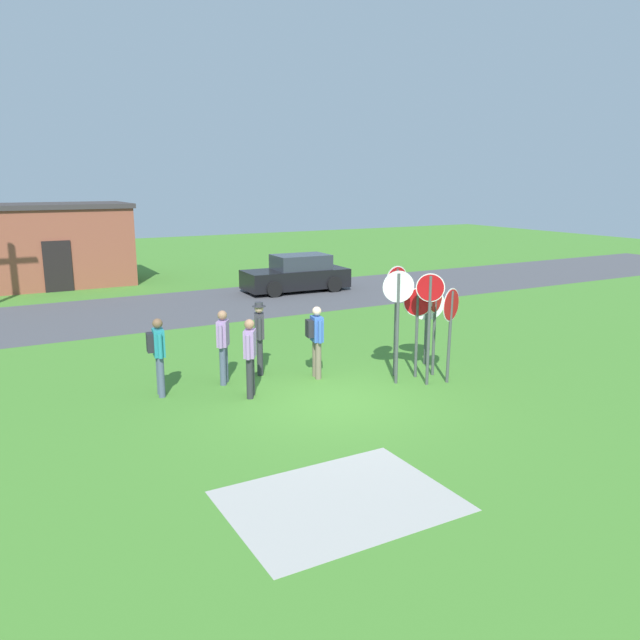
# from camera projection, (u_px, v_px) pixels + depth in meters

# --- Properties ---
(ground_plane) EXTENTS (80.00, 80.00, 0.00)m
(ground_plane) POSITION_uv_depth(u_px,v_px,m) (330.00, 401.00, 13.06)
(ground_plane) COLOR #47842D
(street_asphalt) EXTENTS (60.00, 6.40, 0.01)m
(street_asphalt) POSITION_uv_depth(u_px,v_px,m) (176.00, 308.00, 22.55)
(street_asphalt) COLOR #4C4C51
(street_asphalt) RESTS_ON ground
(concrete_path) EXTENTS (3.20, 2.40, 0.01)m
(concrete_path) POSITION_uv_depth(u_px,v_px,m) (339.00, 501.00, 8.98)
(concrete_path) COLOR #ADAAA3
(concrete_path) RESTS_ON ground
(building_background) EXTENTS (6.61, 3.91, 3.54)m
(building_background) POSITION_uv_depth(u_px,v_px,m) (51.00, 245.00, 27.12)
(building_background) COLOR brown
(building_background) RESTS_ON ground
(parked_car_on_street) EXTENTS (4.38, 2.16, 1.51)m
(parked_car_on_street) POSITION_uv_depth(u_px,v_px,m) (297.00, 275.00, 25.90)
(parked_car_on_street) COLOR black
(parked_car_on_street) RESTS_ON ground
(stop_sign_far_back) EXTENTS (0.50, 0.45, 2.11)m
(stop_sign_far_back) POSITION_uv_depth(u_px,v_px,m) (417.00, 318.00, 14.35)
(stop_sign_far_back) COLOR #474C4C
(stop_sign_far_back) RESTS_ON ground
(stop_sign_nearest) EXTENTS (0.72, 0.17, 2.60)m
(stop_sign_nearest) POSITION_uv_depth(u_px,v_px,m) (396.00, 302.00, 14.39)
(stop_sign_nearest) COLOR #474C4C
(stop_sign_nearest) RESTS_ON ground
(stop_sign_leaning_right) EXTENTS (0.68, 0.35, 2.25)m
(stop_sign_leaning_right) POSITION_uv_depth(u_px,v_px,m) (435.00, 311.00, 14.48)
(stop_sign_leaning_right) COLOR #474C4C
(stop_sign_leaning_right) RESTS_ON ground
(stop_sign_low_front) EXTENTS (0.50, 0.41, 2.53)m
(stop_sign_low_front) POSITION_uv_depth(u_px,v_px,m) (429.00, 312.00, 13.75)
(stop_sign_low_front) COLOR #474C4C
(stop_sign_low_front) RESTS_ON ground
(stop_sign_rear_right) EXTENTS (0.74, 0.45, 1.98)m
(stop_sign_rear_right) POSITION_uv_depth(u_px,v_px,m) (427.00, 311.00, 15.39)
(stop_sign_rear_right) COLOR #474C4C
(stop_sign_rear_right) RESTS_ON ground
(stop_sign_tallest) EXTENTS (0.70, 0.32, 2.18)m
(stop_sign_tallest) POSITION_uv_depth(u_px,v_px,m) (450.00, 319.00, 13.93)
(stop_sign_tallest) COLOR #474C4C
(stop_sign_tallest) RESTS_ON ground
(stop_sign_center_cluster) EXTENTS (0.66, 0.28, 2.57)m
(stop_sign_center_cluster) POSITION_uv_depth(u_px,v_px,m) (398.00, 308.00, 13.83)
(stop_sign_center_cluster) COLOR #474C4C
(stop_sign_center_cluster) RESTS_ON ground
(person_on_left) EXTENTS (0.34, 0.53, 1.74)m
(person_on_left) POSITION_uv_depth(u_px,v_px,m) (259.00, 334.00, 14.68)
(person_on_left) COLOR #2D2D33
(person_on_left) RESTS_ON ground
(person_in_teal) EXTENTS (0.38, 0.49, 1.69)m
(person_in_teal) POSITION_uv_depth(u_px,v_px,m) (223.00, 343.00, 13.98)
(person_in_teal) COLOR #4C5670
(person_in_teal) RESTS_ON ground
(person_in_dark_shirt) EXTENTS (0.39, 0.57, 1.69)m
(person_in_dark_shirt) POSITION_uv_depth(u_px,v_px,m) (158.00, 351.00, 13.16)
(person_in_dark_shirt) COLOR #4C5670
(person_in_dark_shirt) RESTS_ON ground
(person_with_sunhat) EXTENTS (0.40, 0.56, 1.69)m
(person_with_sunhat) POSITION_uv_depth(u_px,v_px,m) (316.00, 337.00, 14.39)
(person_with_sunhat) COLOR #7A6B56
(person_with_sunhat) RESTS_ON ground
(person_near_signs) EXTENTS (0.38, 0.49, 1.69)m
(person_near_signs) POSITION_uv_depth(u_px,v_px,m) (250.00, 354.00, 13.10)
(person_near_signs) COLOR #2D2D33
(person_near_signs) RESTS_ON ground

